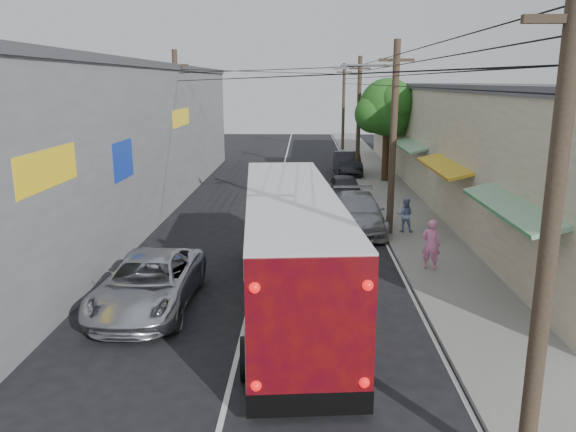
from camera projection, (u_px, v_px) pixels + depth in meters
name	position (u px, v px, depth m)	size (l,w,h in m)	color
ground	(225.00, 406.00, 11.32)	(120.00, 120.00, 0.00)	black
sidewalk	(394.00, 200.00, 30.57)	(3.00, 80.00, 0.12)	slate
building_right	(471.00, 140.00, 31.66)	(7.09, 40.00, 6.25)	beige
building_left	(104.00, 137.00, 28.19)	(7.20, 36.00, 7.25)	gray
utility_poles	(333.00, 125.00, 30.02)	(11.80, 45.28, 8.00)	#473828
street_tree	(388.00, 109.00, 35.32)	(4.40, 4.00, 6.60)	#3F2B19
coach_bus	(290.00, 247.00, 16.06)	(3.52, 11.92, 3.39)	silver
jeepney	(149.00, 283.00, 16.07)	(2.51, 5.45, 1.51)	silver
parked_suv	(357.00, 213.00, 24.55)	(2.20, 5.42, 1.57)	#97969E
parked_car_mid	(345.00, 188.00, 30.49)	(1.68, 4.17, 1.42)	#2B2A30
parked_car_far	(347.00, 163.00, 39.19)	(1.68, 4.82, 1.59)	black
pedestrian_near	(431.00, 244.00, 19.06)	(0.63, 0.41, 1.73)	pink
pedestrian_far	(405.00, 215.00, 23.84)	(0.71, 0.56, 1.47)	#889AC6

